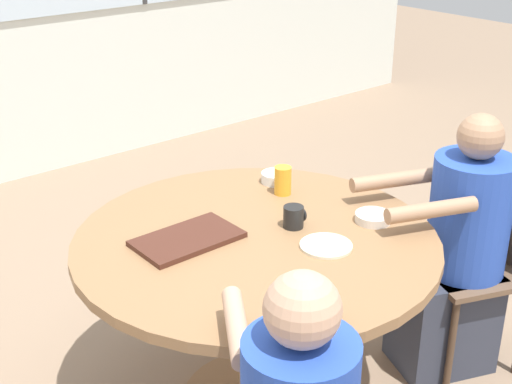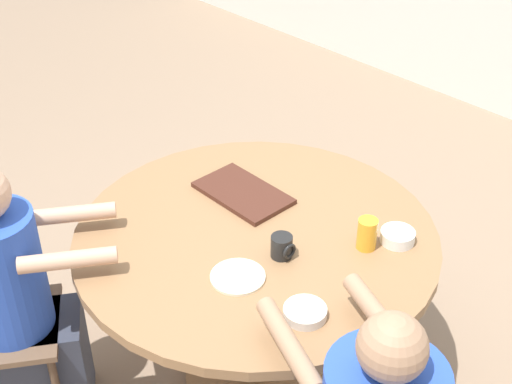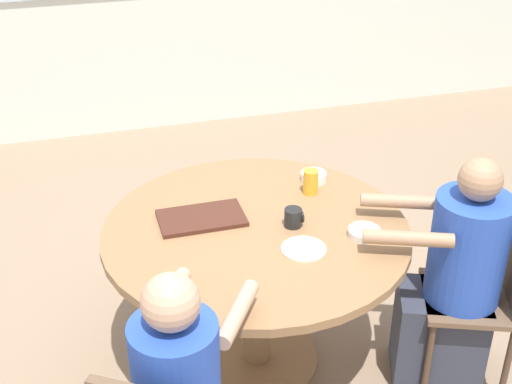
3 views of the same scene
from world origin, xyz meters
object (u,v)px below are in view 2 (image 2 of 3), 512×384
object	(u,v)px
juice_glass	(367,234)
bowl_white_shallow	(305,312)
bowl_cereal	(398,236)
person_woman_green_shirt	(22,311)
coffee_mug	(282,247)

from	to	relation	value
juice_glass	bowl_white_shallow	world-z (taller)	juice_glass
bowl_white_shallow	bowl_cereal	bearing A→B (deg)	94.15
person_woman_green_shirt	bowl_cereal	world-z (taller)	person_woman_green_shirt
bowl_white_shallow	bowl_cereal	distance (m)	0.53
juice_glass	bowl_cereal	xyz separation A→B (m)	(0.06, 0.11, -0.04)
bowl_cereal	juice_glass	bearing A→B (deg)	-117.41
person_woman_green_shirt	coffee_mug	world-z (taller)	person_woman_green_shirt
person_woman_green_shirt	coffee_mug	xyz separation A→B (m)	(0.64, 0.71, 0.29)
person_woman_green_shirt	bowl_white_shallow	bearing A→B (deg)	64.24
coffee_mug	bowl_white_shallow	distance (m)	0.31
juice_glass	bowl_cereal	size ratio (longest dim) A/B	0.95
person_woman_green_shirt	bowl_white_shallow	xyz separation A→B (m)	(0.90, 0.55, 0.26)
coffee_mug	juice_glass	distance (m)	0.31
bowl_white_shallow	juice_glass	bearing A→B (deg)	102.80
juice_glass	coffee_mug	bearing A→B (deg)	-123.62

